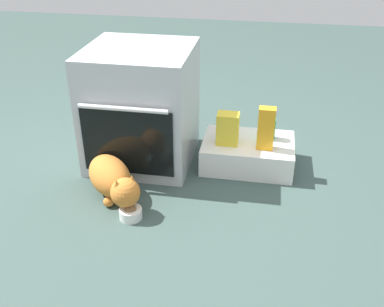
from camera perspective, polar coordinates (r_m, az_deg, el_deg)
ground at (r=2.35m, az=-6.56°, el=-5.65°), size 8.00×8.00×0.00m
oven at (r=2.56m, az=-6.47°, el=5.98°), size 0.57×0.61×0.67m
pantry_cabinet at (r=2.60m, az=7.09°, el=0.05°), size 0.51×0.36×0.15m
food_bowl at (r=2.20m, az=-7.89°, el=-7.44°), size 0.11×0.11×0.08m
cat at (r=2.32m, az=-10.09°, el=-3.19°), size 0.49×0.54×0.21m
juice_carton at (r=2.45m, az=9.39°, el=3.15°), size 0.09×0.06×0.24m
soda_can at (r=2.58m, az=9.84°, el=3.11°), size 0.07×0.07×0.12m
snack_bag at (r=2.49m, az=4.56°, el=3.17°), size 0.12×0.09×0.18m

